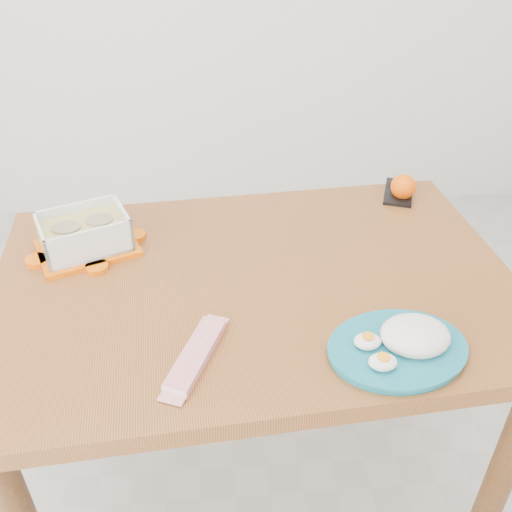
{
  "coord_description": "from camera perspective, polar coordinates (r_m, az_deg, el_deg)",
  "views": [
    {
      "loc": [
        0.09,
        -0.83,
        1.49
      ],
      "look_at": [
        0.16,
        0.13,
        0.81
      ],
      "focal_mm": 40.0,
      "sensor_mm": 36.0,
      "label": 1
    }
  ],
  "objects": [
    {
      "name": "dining_table",
      "position": [
        1.28,
        -0.0,
        -6.23
      ],
      "size": [
        1.16,
        0.83,
        0.75
      ],
      "rotation": [
        0.0,
        0.0,
        0.09
      ],
      "color": "#99532B",
      "rests_on": "ground"
    },
    {
      "name": "food_container",
      "position": [
        1.33,
        -16.76,
        2.14
      ],
      "size": [
        0.26,
        0.23,
        0.09
      ],
      "rotation": [
        0.0,
        0.0,
        0.4
      ],
      "color": "#E86006",
      "rests_on": "dining_table"
    },
    {
      "name": "orange_fruit",
      "position": [
        1.54,
        14.51,
        6.72
      ],
      "size": [
        0.07,
        0.07,
        0.07
      ],
      "primitive_type": "sphere",
      "color": "#FE4B05",
      "rests_on": "dining_table"
    },
    {
      "name": "rice_plate",
      "position": [
        1.07,
        14.53,
        -8.36
      ],
      "size": [
        0.29,
        0.29,
        0.07
      ],
      "rotation": [
        0.0,
        0.0,
        0.18
      ],
      "color": "#176F83",
      "rests_on": "dining_table"
    },
    {
      "name": "candy_bar",
      "position": [
        1.04,
        -6.02,
        -9.78
      ],
      "size": [
        0.11,
        0.19,
        0.02
      ],
      "primitive_type": "cube",
      "rotation": [
        0.0,
        0.0,
        1.18
      ],
      "color": "red",
      "rests_on": "dining_table"
    },
    {
      "name": "smartphone",
      "position": [
        1.57,
        14.05,
        6.2
      ],
      "size": [
        0.11,
        0.16,
        0.01
      ],
      "primitive_type": "cube",
      "rotation": [
        0.0,
        0.0,
        -0.33
      ],
      "color": "black",
      "rests_on": "dining_table"
    }
  ]
}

